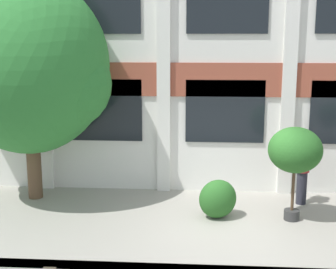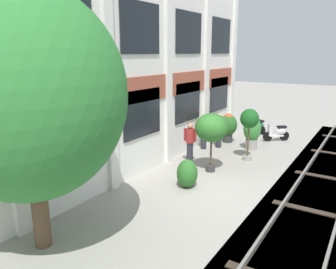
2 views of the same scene
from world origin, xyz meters
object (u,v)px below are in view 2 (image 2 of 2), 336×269
at_px(scooter_near_curb, 278,132).
at_px(resident_near_plants, 190,142).
at_px(potted_plant_terracotta_small, 249,121).
at_px(topiary_hedge, 187,173).
at_px(potted_plant_low_pan, 212,129).
at_px(potted_plant_ribbed_drum, 228,125).
at_px(resident_by_doorway, 219,129).
at_px(scooter_second_parked, 257,125).
at_px(potted_plant_stone_basin, 252,130).
at_px(broadleaf_tree, 29,100).
at_px(resident_watching_tracks, 204,130).

xyz_separation_m(scooter_near_curb, resident_near_plants, (-5.35, 2.09, 0.44)).
xyz_separation_m(potted_plant_terracotta_small, topiary_hedge, (-3.76, 0.75, -1.21)).
bearing_deg(potted_plant_low_pan, potted_plant_ribbed_drum, 14.25).
bearing_deg(resident_by_doorway, resident_near_plants, -20.93).
bearing_deg(potted_plant_terracotta_small, resident_by_doorway, 58.51).
relative_size(potted_plant_low_pan, scooter_near_curb, 2.02).
bearing_deg(scooter_second_parked, potted_plant_stone_basin, 133.13).
bearing_deg(resident_near_plants, potted_plant_terracotta_small, 117.41).
xyz_separation_m(broadleaf_tree, resident_by_doorway, (9.67, -0.07, -2.52)).
bearing_deg(resident_by_doorway, potted_plant_ribbed_drum, 160.28).
xyz_separation_m(potted_plant_terracotta_small, resident_near_plants, (-1.58, 1.86, -0.80)).
bearing_deg(potted_plant_low_pan, potted_plant_terracotta_small, -19.44).
distance_m(scooter_second_parked, topiary_hedge, 8.64).
relative_size(potted_plant_ribbed_drum, scooter_near_curb, 1.32).
height_order(potted_plant_stone_basin, topiary_hedge, potted_plant_stone_basin).
bearing_deg(resident_near_plants, resident_by_doorway, 165.64).
relative_size(potted_plant_low_pan, potted_plant_terracotta_small, 1.03).
relative_size(resident_by_doorway, topiary_hedge, 1.77).
xyz_separation_m(scooter_second_parked, resident_watching_tracks, (-4.38, 1.10, 0.44)).
relative_size(broadleaf_tree, resident_watching_tracks, 3.52).
xyz_separation_m(broadleaf_tree, topiary_hedge, (4.81, -1.11, -2.94)).
xyz_separation_m(potted_plant_ribbed_drum, topiary_hedge, (-5.96, -1.04, -0.39)).
relative_size(broadleaf_tree, scooter_second_parked, 4.62).
relative_size(potted_plant_low_pan, scooter_second_parked, 1.78).
distance_m(broadleaf_tree, topiary_hedge, 5.74).
distance_m(potted_plant_low_pan, resident_by_doorway, 3.40).
distance_m(potted_plant_ribbed_drum, topiary_hedge, 6.07).
bearing_deg(potted_plant_stone_basin, scooter_second_parked, 13.68).
bearing_deg(topiary_hedge, resident_watching_tracks, 19.66).
distance_m(broadleaf_tree, scooter_second_parked, 13.78).
distance_m(scooter_near_curb, scooter_second_parked, 1.79).
height_order(potted_plant_ribbed_drum, potted_plant_terracotta_small, potted_plant_terracotta_small).
xyz_separation_m(potted_plant_stone_basin, resident_by_doorway, (-0.50, 1.42, -0.03)).
xyz_separation_m(resident_watching_tracks, topiary_hedge, (-4.25, -1.52, -0.42)).
distance_m(potted_plant_stone_basin, scooter_near_curb, 2.31).
height_order(potted_plant_low_pan, scooter_second_parked, potted_plant_low_pan).
distance_m(potted_plant_stone_basin, topiary_hedge, 5.39).
height_order(scooter_second_parked, resident_near_plants, resident_near_plants).
relative_size(potted_plant_stone_basin, scooter_near_curb, 1.44).
xyz_separation_m(broadleaf_tree, potted_plant_terracotta_small, (8.57, -1.86, -1.72)).
height_order(potted_plant_terracotta_small, resident_near_plants, potted_plant_terracotta_small).
height_order(potted_plant_low_pan, potted_plant_terracotta_small, potted_plant_low_pan).
distance_m(potted_plant_stone_basin, scooter_second_parked, 3.40).
bearing_deg(resident_watching_tracks, topiary_hedge, -115.53).
relative_size(broadleaf_tree, topiary_hedge, 6.23).
distance_m(potted_plant_low_pan, potted_plant_ribbed_drum, 4.44).
distance_m(potted_plant_stone_basin, resident_watching_tracks, 2.19).
bearing_deg(resident_by_doorway, potted_plant_low_pan, -0.63).
bearing_deg(potted_plant_stone_basin, resident_near_plants, 155.05).
height_order(potted_plant_low_pan, topiary_hedge, potted_plant_low_pan).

